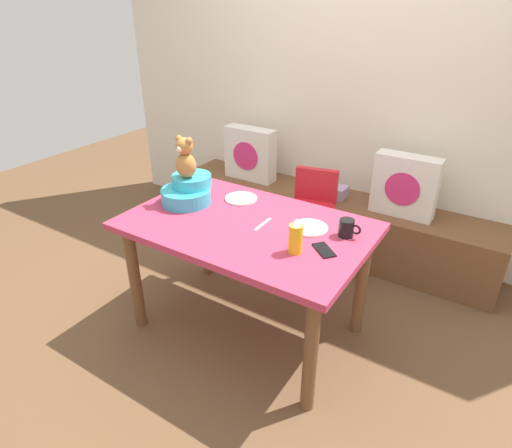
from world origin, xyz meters
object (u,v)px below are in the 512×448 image
(dinner_plate_far, at_px, (241,199))
(highchair, at_px, (311,211))
(pillow_floral_right, at_px, (405,186))
(book_stack, at_px, (333,191))
(coffee_mug, at_px, (347,228))
(pillow_floral_left, at_px, (250,154))
(infant_seat_teal, at_px, (188,191))
(cell_phone, at_px, (324,250))
(dining_table, at_px, (247,239))
(teddy_bear, at_px, (185,158))
(ketchup_bottle, at_px, (296,237))
(dinner_plate_near, at_px, (309,228))

(dinner_plate_far, bearing_deg, highchair, 63.09)
(pillow_floral_right, distance_m, highchair, 0.68)
(book_stack, bearing_deg, coffee_mug, -64.25)
(pillow_floral_left, height_order, book_stack, pillow_floral_left)
(book_stack, bearing_deg, infant_seat_teal, -113.31)
(highchair, distance_m, coffee_mug, 0.80)
(cell_phone, bearing_deg, dining_table, 125.64)
(pillow_floral_right, height_order, teddy_bear, teddy_bear)
(ketchup_bottle, bearing_deg, dining_table, 161.24)
(highchair, xyz_separation_m, coffee_mug, (0.47, -0.58, 0.27))
(dining_table, relative_size, coffee_mug, 11.30)
(pillow_floral_right, relative_size, highchair, 0.56)
(pillow_floral_right, distance_m, coffee_mug, 1.01)
(teddy_bear, distance_m, ketchup_bottle, 0.87)
(coffee_mug, bearing_deg, pillow_floral_right, 87.58)
(infant_seat_teal, relative_size, ketchup_bottle, 1.78)
(pillow_floral_right, relative_size, dining_table, 0.32)
(dining_table, relative_size, dinner_plate_far, 6.78)
(highchair, xyz_separation_m, cell_phone, (0.44, -0.78, 0.22))
(book_stack, height_order, teddy_bear, teddy_bear)
(dinner_plate_far, bearing_deg, ketchup_bottle, -32.90)
(pillow_floral_left, height_order, infant_seat_teal, same)
(pillow_floral_left, relative_size, ketchup_bottle, 2.38)
(dinner_plate_near, xyz_separation_m, dinner_plate_far, (-0.53, 0.12, 0.00))
(dinner_plate_far, bearing_deg, pillow_floral_left, 120.13)
(dinner_plate_near, bearing_deg, teddy_bear, -174.09)
(highchair, bearing_deg, ketchup_bottle, -69.69)
(dining_table, bearing_deg, highchair, 86.20)
(dining_table, bearing_deg, book_stack, 88.49)
(highchair, height_order, dinner_plate_far, highchair)
(pillow_floral_right, xyz_separation_m, highchair, (-0.52, -0.42, -0.16))
(pillow_floral_left, distance_m, teddy_bear, 1.20)
(pillow_floral_left, height_order, dinner_plate_near, pillow_floral_left)
(dinner_plate_far, bearing_deg, coffee_mug, -6.64)
(pillow_floral_right, relative_size, dinner_plate_far, 2.20)
(pillow_floral_right, bearing_deg, pillow_floral_left, 180.00)
(dining_table, relative_size, highchair, 1.72)
(pillow_floral_right, xyz_separation_m, dinner_plate_near, (-0.24, -1.03, 0.07))
(ketchup_bottle, height_order, cell_phone, ketchup_bottle)
(ketchup_bottle, bearing_deg, dinner_plate_far, 147.10)
(dinner_plate_far, bearing_deg, dinner_plate_near, -12.48)
(ketchup_bottle, bearing_deg, book_stack, 104.60)
(book_stack, relative_size, cell_phone, 1.39)
(teddy_bear, bearing_deg, infant_seat_teal, 90.00)
(highchair, bearing_deg, coffee_mug, -50.93)
(infant_seat_teal, relative_size, cell_phone, 2.29)
(dining_table, xyz_separation_m, cell_phone, (0.49, -0.04, 0.11))
(pillow_floral_right, height_order, infant_seat_teal, same)
(teddy_bear, height_order, dinner_plate_far, teddy_bear)
(infant_seat_teal, bearing_deg, dinner_plate_near, 5.87)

